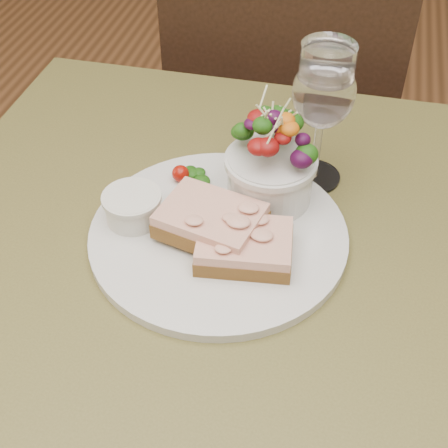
% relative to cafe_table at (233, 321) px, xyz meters
% --- Properties ---
extents(cafe_table, '(0.80, 0.80, 0.75)m').
position_rel_cafe_table_xyz_m(cafe_table, '(0.00, 0.00, 0.00)').
color(cafe_table, '#4B4620').
rests_on(cafe_table, ground).
extents(chair_far, '(0.42, 0.42, 0.90)m').
position_rel_cafe_table_xyz_m(chair_far, '(-0.03, 0.67, -0.36)').
color(chair_far, black).
rests_on(chair_far, ground).
extents(dinner_plate, '(0.30, 0.30, 0.01)m').
position_rel_cafe_table_xyz_m(dinner_plate, '(-0.03, 0.04, 0.11)').
color(dinner_plate, silver).
rests_on(dinner_plate, cafe_table).
extents(sandwich_front, '(0.11, 0.09, 0.03)m').
position_rel_cafe_table_xyz_m(sandwich_front, '(0.01, 0.01, 0.13)').
color(sandwich_front, '#4D2E14').
rests_on(sandwich_front, dinner_plate).
extents(sandwich_back, '(0.13, 0.11, 0.03)m').
position_rel_cafe_table_xyz_m(sandwich_back, '(-0.03, 0.03, 0.14)').
color(sandwich_back, '#4D2E14').
rests_on(sandwich_back, dinner_plate).
extents(ramekin, '(0.06, 0.06, 0.04)m').
position_rel_cafe_table_xyz_m(ramekin, '(-0.13, 0.04, 0.13)').
color(ramekin, silver).
rests_on(ramekin, dinner_plate).
extents(salad_bowl, '(0.10, 0.10, 0.13)m').
position_rel_cafe_table_xyz_m(salad_bowl, '(0.02, 0.11, 0.17)').
color(salad_bowl, silver).
rests_on(salad_bowl, dinner_plate).
extents(garnish, '(0.05, 0.04, 0.02)m').
position_rel_cafe_table_xyz_m(garnish, '(-0.09, 0.12, 0.12)').
color(garnish, '#113609').
rests_on(garnish, dinner_plate).
extents(wine_glass, '(0.08, 0.08, 0.18)m').
position_rel_cafe_table_xyz_m(wine_glass, '(0.07, 0.18, 0.22)').
color(wine_glass, white).
rests_on(wine_glass, cafe_table).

